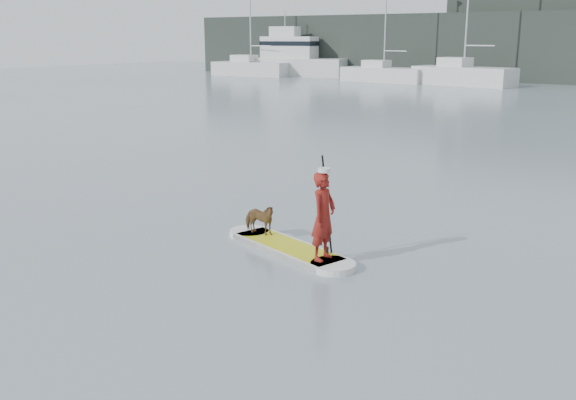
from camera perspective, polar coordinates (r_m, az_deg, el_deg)
The scene contains 11 objects.
ground at distance 10.20m, azimuth -0.34°, elevation -8.35°, with size 140.00×140.00×0.00m, color slate.
paddleboard at distance 12.12m, azimuth 0.00°, elevation -4.31°, with size 3.19×1.54×0.12m.
paddler at distance 11.15m, azimuth 3.17°, elevation -1.45°, with size 0.57×0.38×1.57m, color maroon.
white_cap at distance 10.96m, azimuth 3.23°, elevation 2.67°, with size 0.22×0.22×0.07m, color silver.
dog at distance 12.69m, azimuth -2.59°, elevation -1.69°, with size 0.34×0.74×0.62m, color #52311C.
paddle at distance 11.46m, azimuth 3.48°, elevation -1.58°, with size 0.12×0.29×2.00m.
sailboat_a at distance 66.71m, azimuth -3.36°, elevation 11.66°, with size 8.34×3.18×11.87m.
sailboat_b at distance 58.33m, azimuth 8.44°, elevation 11.12°, with size 7.87×2.89×11.48m.
sailboat_c at distance 55.50m, azimuth 15.26°, elevation 10.71°, with size 8.71×4.25×11.98m.
motor_yacht_b at distance 66.64m, azimuth 0.56°, elevation 12.53°, with size 10.23×5.13×6.45m.
shore_building_west at distance 63.65m, azimuth 20.56°, elevation 13.99°, with size 14.00×4.00×9.00m, color black.
Camera 1 is at (5.29, -7.79, 3.94)m, focal length 40.00 mm.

